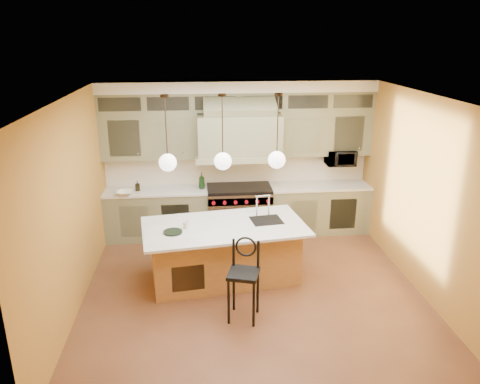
{
  "coord_description": "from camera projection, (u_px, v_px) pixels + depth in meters",
  "views": [
    {
      "loc": [
        -0.78,
        -6.17,
        3.7
      ],
      "look_at": [
        -0.12,
        0.7,
        1.35
      ],
      "focal_mm": 35.0,
      "sensor_mm": 36.0,
      "label": 1
    }
  ],
  "objects": [
    {
      "name": "back_cabinetry",
      "position": [
        239.0,
        161.0,
        8.72
      ],
      "size": [
        5.0,
        0.77,
        2.9
      ],
      "color": "#757959",
      "rests_on": "floor"
    },
    {
      "name": "microwave",
      "position": [
        340.0,
        158.0,
        8.9
      ],
      "size": [
        0.54,
        0.37,
        0.3
      ],
      "primitive_type": "imported",
      "color": "black",
      "rests_on": "back_cabinetry"
    },
    {
      "name": "counter_stool",
      "position": [
        244.0,
        275.0,
        6.23
      ],
      "size": [
        0.49,
        0.49,
        1.14
      ],
      "rotation": [
        0.0,
        0.0,
        -0.29
      ],
      "color": "black",
      "rests_on": "floor"
    },
    {
      "name": "kitchen_island",
      "position": [
        224.0,
        251.0,
        7.31
      ],
      "size": [
        2.61,
        1.62,
        1.35
      ],
      "rotation": [
        0.0,
        0.0,
        0.13
      ],
      "color": "#9C6737",
      "rests_on": "floor"
    },
    {
      "name": "oil_bottle_b",
      "position": [
        137.0,
        186.0,
        8.6
      ],
      "size": [
        0.1,
        0.1,
        0.19
      ],
      "primitive_type": "imported",
      "rotation": [
        0.0,
        0.0,
        0.16
      ],
      "color": "black",
      "rests_on": "back_cabinetry"
    },
    {
      "name": "ceiling",
      "position": [
        254.0,
        97.0,
        6.14
      ],
      "size": [
        5.0,
        5.0,
        0.0
      ],
      "primitive_type": "plane",
      "rotation": [
        3.14,
        0.0,
        0.0
      ],
      "color": "white",
      "rests_on": "wall_back"
    },
    {
      "name": "fruit_bowl",
      "position": [
        125.0,
        193.0,
        8.38
      ],
      "size": [
        0.33,
        0.33,
        0.07
      ],
      "primitive_type": "imported",
      "rotation": [
        0.0,
        0.0,
        -0.08
      ],
      "color": "white",
      "rests_on": "back_cabinetry"
    },
    {
      "name": "wall_left",
      "position": [
        72.0,
        207.0,
        6.38
      ],
      "size": [
        0.0,
        5.0,
        5.0
      ],
      "primitive_type": "plane",
      "rotation": [
        1.57,
        0.0,
        1.57
      ],
      "color": "#B27E30",
      "rests_on": "ground"
    },
    {
      "name": "oil_bottle_a",
      "position": [
        202.0,
        181.0,
        8.69
      ],
      "size": [
        0.13,
        0.13,
        0.31
      ],
      "primitive_type": "imported",
      "rotation": [
        0.0,
        0.0,
        -0.12
      ],
      "color": "black",
      "rests_on": "back_cabinetry"
    },
    {
      "name": "wall_back",
      "position": [
        237.0,
        157.0,
        8.96
      ],
      "size": [
        5.0,
        0.0,
        5.0
      ],
      "primitive_type": "plane",
      "rotation": [
        1.57,
        0.0,
        0.0
      ],
      "color": "#B27E30",
      "rests_on": "ground"
    },
    {
      "name": "pendant_right",
      "position": [
        277.0,
        158.0,
        6.91
      ],
      "size": [
        0.26,
        0.26,
        1.11
      ],
      "color": "#2D2319",
      "rests_on": "ceiling"
    },
    {
      "name": "wall_right",
      "position": [
        423.0,
        195.0,
        6.83
      ],
      "size": [
        0.0,
        5.0,
        5.0
      ],
      "primitive_type": "plane",
      "rotation": [
        1.57,
        0.0,
        -1.57
      ],
      "color": "#B27E30",
      "rests_on": "ground"
    },
    {
      "name": "pendant_center",
      "position": [
        223.0,
        159.0,
        6.83
      ],
      "size": [
        0.26,
        0.26,
        1.11
      ],
      "color": "#2D2319",
      "rests_on": "ceiling"
    },
    {
      "name": "wall_front",
      "position": [
        287.0,
        294.0,
        4.25
      ],
      "size": [
        5.0,
        0.0,
        5.0
      ],
      "primitive_type": "plane",
      "rotation": [
        -1.57,
        0.0,
        0.0
      ],
      "color": "#B27E30",
      "rests_on": "ground"
    },
    {
      "name": "range",
      "position": [
        239.0,
        210.0,
        8.94
      ],
      "size": [
        1.2,
        0.74,
        0.96
      ],
      "color": "silver",
      "rests_on": "floor"
    },
    {
      "name": "pendant_left",
      "position": [
        168.0,
        161.0,
        6.76
      ],
      "size": [
        0.26,
        0.26,
        1.11
      ],
      "color": "#2D2319",
      "rests_on": "ceiling"
    },
    {
      "name": "floor",
      "position": [
        252.0,
        291.0,
        7.08
      ],
      "size": [
        5.0,
        5.0,
        0.0
      ],
      "primitive_type": "plane",
      "color": "brown",
      "rests_on": "ground"
    },
    {
      "name": "cup",
      "position": [
        186.0,
        225.0,
        7.02
      ],
      "size": [
        0.12,
        0.12,
        0.1
      ],
      "primitive_type": "imported",
      "rotation": [
        0.0,
        0.0,
        -0.17
      ],
      "color": "white",
      "rests_on": "kitchen_island"
    }
  ]
}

